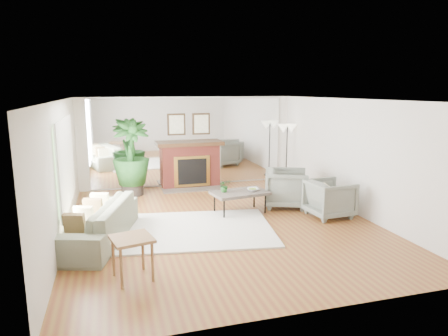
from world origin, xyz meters
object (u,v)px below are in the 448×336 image
object	(u,v)px
coffee_table	(240,193)
armchair_back	(286,188)
armchair_front	(330,198)
potted_ficus	(131,156)
floor_lamp	(287,133)
fireplace	(191,164)
side_table	(132,244)
sofa	(96,222)

from	to	relation	value
coffee_table	armchair_back	world-z (taller)	armchair_back
armchair_front	potted_ficus	bearing A→B (deg)	48.46
armchair_front	floor_lamp	world-z (taller)	floor_lamp
fireplace	floor_lamp	world-z (taller)	fireplace
coffee_table	floor_lamp	xyz separation A→B (m)	(2.13, 2.23, 1.04)
coffee_table	side_table	xyz separation A→B (m)	(-2.47, -2.58, 0.09)
coffee_table	armchair_front	distance (m)	1.94
coffee_table	potted_ficus	distance (m)	3.19
potted_ficus	side_table	bearing A→B (deg)	-93.20
sofa	armchair_front	xyz separation A→B (m)	(4.79, 0.13, 0.04)
sofa	armchair_back	world-z (taller)	armchair_back
armchair_back	floor_lamp	distance (m)	2.48
armchair_back	side_table	xyz separation A→B (m)	(-3.67, -2.76, 0.09)
armchair_front	side_table	xyz separation A→B (m)	(-4.25, -1.80, 0.13)
fireplace	coffee_table	world-z (taller)	fireplace
side_table	potted_ficus	world-z (taller)	potted_ficus
armchair_back	side_table	world-z (taller)	armchair_back
potted_ficus	floor_lamp	xyz separation A→B (m)	(4.33, -0.00, 0.45)
potted_ficus	floor_lamp	world-z (taller)	potted_ficus
coffee_table	armchair_back	size ratio (longest dim) A/B	1.35
sofa	side_table	distance (m)	1.77
coffee_table	armchair_back	xyz separation A→B (m)	(1.20, 0.18, -0.00)
fireplace	potted_ficus	size ratio (longest dim) A/B	1.06
side_table	floor_lamp	distance (m)	6.72
floor_lamp	fireplace	bearing A→B (deg)	170.52
coffee_table	sofa	world-z (taller)	sofa
fireplace	sofa	bearing A→B (deg)	-124.40
sofa	armchair_back	xyz separation A→B (m)	(4.21, 1.08, 0.08)
armchair_front	floor_lamp	bearing A→B (deg)	-11.26
side_table	floor_lamp	world-z (taller)	floor_lamp
coffee_table	potted_ficus	bearing A→B (deg)	134.64
armchair_front	coffee_table	bearing A→B (deg)	61.94
sofa	floor_lamp	size ratio (longest dim) A/B	1.41
fireplace	armchair_front	bearing A→B (deg)	-55.84
armchair_back	potted_ficus	xyz separation A→B (m)	(-3.40, 2.05, 0.59)
side_table	potted_ficus	distance (m)	4.84
armchair_front	side_table	world-z (taller)	armchair_front
sofa	potted_ficus	size ratio (longest dim) A/B	1.26
armchair_back	side_table	bearing A→B (deg)	149.41
coffee_table	sofa	size ratio (longest dim) A/B	0.53
coffee_table	side_table	world-z (taller)	side_table
armchair_back	armchair_front	xyz separation A→B (m)	(0.58, -0.95, -0.04)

